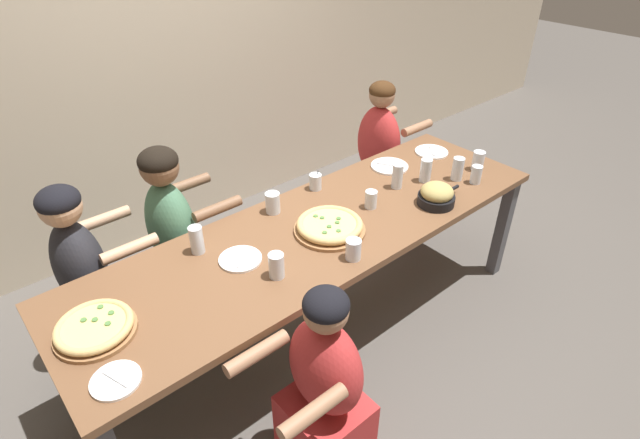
{
  "coord_description": "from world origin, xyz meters",
  "views": [
    {
      "loc": [
        -1.39,
        -1.62,
        2.24
      ],
      "look_at": [
        0.0,
        0.0,
        0.82
      ],
      "focal_mm": 28.0,
      "sensor_mm": 36.0,
      "label": 1
    }
  ],
  "objects": [
    {
      "name": "ground_plane",
      "position": [
        0.0,
        0.0,
        0.0
      ],
      "size": [
        18.0,
        18.0,
        0.0
      ],
      "primitive_type": "plane",
      "color": "#514C47",
      "rests_on": "ground"
    },
    {
      "name": "restaurant_back_panel",
      "position": [
        0.0,
        1.64,
        1.6
      ],
      "size": [
        10.0,
        0.06,
        3.2
      ],
      "primitive_type": "cube",
      "color": "beige",
      "rests_on": "ground"
    },
    {
      "name": "dining_table",
      "position": [
        0.0,
        0.0,
        0.69
      ],
      "size": [
        2.71,
        0.81,
        0.77
      ],
      "color": "brown",
      "rests_on": "ground"
    },
    {
      "name": "pizza_board_main",
      "position": [
        -1.15,
        0.02,
        0.8
      ],
      "size": [
        0.32,
        0.32,
        0.06
      ],
      "color": "#996B42",
      "rests_on": "dining_table"
    },
    {
      "name": "pizza_board_second",
      "position": [
        0.02,
        -0.06,
        0.8
      ],
      "size": [
        0.37,
        0.37,
        0.06
      ],
      "color": "#996B42",
      "rests_on": "dining_table"
    },
    {
      "name": "skillet_bowl",
      "position": [
        0.64,
        -0.24,
        0.82
      ],
      "size": [
        0.3,
        0.21,
        0.13
      ],
      "color": "black",
      "rests_on": "dining_table"
    },
    {
      "name": "empty_plate_a",
      "position": [
        1.14,
        0.18,
        0.77
      ],
      "size": [
        0.22,
        0.22,
        0.02
      ],
      "color": "white",
      "rests_on": "dining_table"
    },
    {
      "name": "empty_plate_b",
      "position": [
        0.77,
        0.23,
        0.77
      ],
      "size": [
        0.24,
        0.24,
        0.02
      ],
      "color": "white",
      "rests_on": "dining_table"
    },
    {
      "name": "empty_plate_c",
      "position": [
        -0.46,
        0.04,
        0.77
      ],
      "size": [
        0.2,
        0.2,
        0.02
      ],
      "color": "white",
      "rests_on": "dining_table"
    },
    {
      "name": "empty_plate_d",
      "position": [
        -1.19,
        -0.26,
        0.77
      ],
      "size": [
        0.18,
        0.18,
        0.02
      ],
      "color": "white",
      "rests_on": "dining_table"
    },
    {
      "name": "cocktail_glass_blue",
      "position": [
        0.24,
        0.32,
        0.81
      ],
      "size": [
        0.07,
        0.07,
        0.12
      ],
      "color": "silver",
      "rests_on": "dining_table"
    },
    {
      "name": "drinking_glass_a",
      "position": [
        -0.58,
        0.23,
        0.84
      ],
      "size": [
        0.07,
        0.07,
        0.14
      ],
      "color": "silver",
      "rests_on": "dining_table"
    },
    {
      "name": "drinking_glass_b",
      "position": [
        -0.05,
        -0.3,
        0.81
      ],
      "size": [
        0.08,
        0.08,
        0.1
      ],
      "color": "silver",
      "rests_on": "dining_table"
    },
    {
      "name": "drinking_glass_c",
      "position": [
        0.8,
        -0.03,
        0.83
      ],
      "size": [
        0.07,
        0.07,
        0.14
      ],
      "color": "silver",
      "rests_on": "dining_table"
    },
    {
      "name": "drinking_glass_d",
      "position": [
        0.34,
        -0.03,
        0.81
      ],
      "size": [
        0.07,
        0.07,
        0.1
      ],
      "color": "silver",
      "rests_on": "dining_table"
    },
    {
      "name": "drinking_glass_e",
      "position": [
        0.61,
        0.02,
        0.83
      ],
      "size": [
        0.06,
        0.06,
        0.15
      ],
      "color": "silver",
      "rests_on": "dining_table"
    },
    {
      "name": "drinking_glass_f",
      "position": [
        1.16,
        -0.15,
        0.83
      ],
      "size": [
        0.07,
        0.07,
        0.12
      ],
      "color": "silver",
      "rests_on": "dining_table"
    },
    {
      "name": "drinking_glass_g",
      "position": [
        0.96,
        -0.14,
        0.83
      ],
      "size": [
        0.07,
        0.07,
        0.14
      ],
      "color": "silver",
      "rests_on": "dining_table"
    },
    {
      "name": "drinking_glass_h",
      "position": [
        -0.1,
        0.28,
        0.82
      ],
      "size": [
        0.08,
        0.08,
        0.12
      ],
      "color": "silver",
      "rests_on": "dining_table"
    },
    {
      "name": "drinking_glass_i",
      "position": [
        -0.4,
        -0.17,
        0.83
      ],
      "size": [
        0.07,
        0.07,
        0.12
      ],
      "color": "silver",
      "rests_on": "dining_table"
    },
    {
      "name": "drinking_glass_j",
      "position": [
        1.01,
        -0.24,
        0.82
      ],
      "size": [
        0.06,
        0.06,
        0.11
      ],
      "color": "silver",
      "rests_on": "dining_table"
    },
    {
      "name": "diner_far_right",
      "position": [
        1.1,
        0.62,
        0.52
      ],
      "size": [
        0.51,
        0.4,
        1.15
      ],
      "rotation": [
        0.0,
        0.0,
        -1.57
      ],
      "color": "#B22D2D",
      "rests_on": "ground"
    },
    {
      "name": "diner_near_midleft",
      "position": [
        -0.51,
        -0.62,
        0.47
      ],
      "size": [
        0.51,
        0.4,
        1.04
      ],
      "rotation": [
        0.0,
        0.0,
        1.57
      ],
      "color": "#B22D2D",
      "rests_on": "ground"
    },
    {
      "name": "diner_far_midleft",
      "position": [
        -0.54,
        0.62,
        0.54
      ],
      "size": [
        0.51,
        0.4,
        1.16
      ],
      "rotation": [
        0.0,
        0.0,
        -1.57
      ],
      "color": "#477556",
      "rests_on": "ground"
    },
    {
      "name": "diner_far_left",
      "position": [
        -1.03,
        0.62,
        0.52
      ],
      "size": [
        0.51,
        0.4,
        1.12
      ],
      "rotation": [
        0.0,
        0.0,
        -1.57
      ],
      "color": "#232328",
      "rests_on": "ground"
    }
  ]
}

